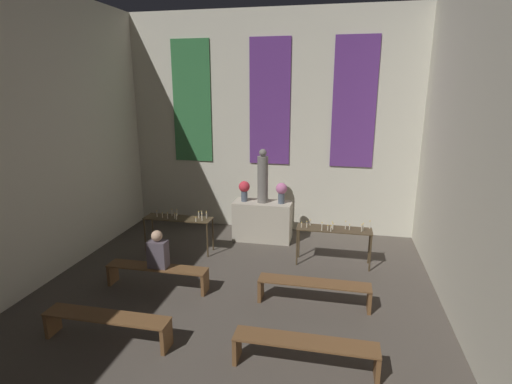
{
  "coord_description": "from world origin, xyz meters",
  "views": [
    {
      "loc": [
        1.82,
        0.52,
        3.78
      ],
      "look_at": [
        0.0,
        9.12,
        1.46
      ],
      "focal_mm": 28.0,
      "sensor_mm": 36.0,
      "label": 1
    }
  ],
  "objects_px": {
    "pew_third_left": "(107,322)",
    "pew_back_right": "(314,288)",
    "altar": "(263,221)",
    "pew_back_left": "(157,272)",
    "statue": "(263,178)",
    "candle_rack_left": "(179,222)",
    "pew_third_right": "(305,348)",
    "flower_vase_left": "(244,189)",
    "flower_vase_right": "(281,191)",
    "person_seated": "(158,251)",
    "candle_rack_right": "(334,233)"
  },
  "relations": [
    {
      "from": "pew_third_left",
      "to": "pew_back_right",
      "type": "bearing_deg",
      "value": 30.0
    },
    {
      "from": "altar",
      "to": "pew_back_left",
      "type": "bearing_deg",
      "value": -117.24
    },
    {
      "from": "statue",
      "to": "candle_rack_left",
      "type": "xyz_separation_m",
      "value": [
        -1.78,
        -1.12,
        -0.89
      ]
    },
    {
      "from": "pew_third_right",
      "to": "flower_vase_left",
      "type": "bearing_deg",
      "value": 112.99
    },
    {
      "from": "flower_vase_right",
      "to": "pew_third_left",
      "type": "xyz_separation_m",
      "value": [
        -1.97,
        -4.64,
        -0.99
      ]
    },
    {
      "from": "statue",
      "to": "pew_third_left",
      "type": "bearing_deg",
      "value": -107.89
    },
    {
      "from": "statue",
      "to": "pew_third_right",
      "type": "height_order",
      "value": "statue"
    },
    {
      "from": "flower_vase_right",
      "to": "statue",
      "type": "bearing_deg",
      "value": 180.0
    },
    {
      "from": "flower_vase_left",
      "to": "person_seated",
      "type": "bearing_deg",
      "value": -108.75
    },
    {
      "from": "person_seated",
      "to": "pew_back_left",
      "type": "bearing_deg",
      "value": 180.0
    },
    {
      "from": "flower_vase_left",
      "to": "candle_rack_left",
      "type": "relative_size",
      "value": 0.32
    },
    {
      "from": "statue",
      "to": "pew_back_right",
      "type": "relative_size",
      "value": 0.68
    },
    {
      "from": "candle_rack_left",
      "to": "pew_third_left",
      "type": "height_order",
      "value": "candle_rack_left"
    },
    {
      "from": "candle_rack_right",
      "to": "pew_back_right",
      "type": "distance_m",
      "value": 1.86
    },
    {
      "from": "person_seated",
      "to": "flower_vase_right",
      "type": "bearing_deg",
      "value": 56.48
    },
    {
      "from": "altar",
      "to": "flower_vase_right",
      "type": "xyz_separation_m",
      "value": [
        0.47,
        0.0,
        0.81
      ]
    },
    {
      "from": "candle_rack_right",
      "to": "pew_back_left",
      "type": "relative_size",
      "value": 0.81
    },
    {
      "from": "pew_third_left",
      "to": "pew_back_right",
      "type": "xyz_separation_m",
      "value": [
        3.0,
        1.73,
        0.0
      ]
    },
    {
      "from": "pew_third_right",
      "to": "pew_back_left",
      "type": "height_order",
      "value": "same"
    },
    {
      "from": "candle_rack_left",
      "to": "person_seated",
      "type": "relative_size",
      "value": 2.17
    },
    {
      "from": "statue",
      "to": "candle_rack_right",
      "type": "distance_m",
      "value": 2.29
    },
    {
      "from": "altar",
      "to": "pew_back_left",
      "type": "distance_m",
      "value": 3.28
    },
    {
      "from": "altar",
      "to": "pew_third_left",
      "type": "xyz_separation_m",
      "value": [
        -1.5,
        -4.64,
        -0.17
      ]
    },
    {
      "from": "flower_vase_left",
      "to": "pew_third_right",
      "type": "relative_size",
      "value": 0.26
    },
    {
      "from": "candle_rack_left",
      "to": "candle_rack_right",
      "type": "bearing_deg",
      "value": -0.02
    },
    {
      "from": "statue",
      "to": "person_seated",
      "type": "relative_size",
      "value": 1.82
    },
    {
      "from": "pew_third_right",
      "to": "pew_back_right",
      "type": "bearing_deg",
      "value": 90.0
    },
    {
      "from": "flower_vase_right",
      "to": "pew_back_right",
      "type": "xyz_separation_m",
      "value": [
        1.03,
        -2.91,
        -0.99
      ]
    },
    {
      "from": "statue",
      "to": "pew_back_left",
      "type": "bearing_deg",
      "value": -117.24
    },
    {
      "from": "altar",
      "to": "candle_rack_left",
      "type": "relative_size",
      "value": 0.9
    },
    {
      "from": "candle_rack_left",
      "to": "candle_rack_right",
      "type": "relative_size",
      "value": 1.0
    },
    {
      "from": "statue",
      "to": "candle_rack_left",
      "type": "height_order",
      "value": "statue"
    },
    {
      "from": "altar",
      "to": "person_seated",
      "type": "xyz_separation_m",
      "value": [
        -1.46,
        -2.91,
        0.27
      ]
    },
    {
      "from": "candle_rack_right",
      "to": "pew_third_right",
      "type": "height_order",
      "value": "candle_rack_right"
    },
    {
      "from": "altar",
      "to": "candle_rack_right",
      "type": "height_order",
      "value": "candle_rack_right"
    },
    {
      "from": "pew_third_left",
      "to": "pew_back_left",
      "type": "height_order",
      "value": "same"
    },
    {
      "from": "altar",
      "to": "statue",
      "type": "xyz_separation_m",
      "value": [
        0.0,
        0.0,
        1.12
      ]
    },
    {
      "from": "candle_rack_right",
      "to": "person_seated",
      "type": "height_order",
      "value": "person_seated"
    },
    {
      "from": "pew_third_left",
      "to": "pew_third_right",
      "type": "bearing_deg",
      "value": 0.0
    },
    {
      "from": "flower_vase_left",
      "to": "pew_back_left",
      "type": "relative_size",
      "value": 0.26
    },
    {
      "from": "pew_back_left",
      "to": "candle_rack_left",
      "type": "bearing_deg",
      "value": 99.07
    },
    {
      "from": "candle_rack_left",
      "to": "candle_rack_right",
      "type": "height_order",
      "value": "candle_rack_left"
    },
    {
      "from": "flower_vase_left",
      "to": "candle_rack_right",
      "type": "relative_size",
      "value": 0.32
    },
    {
      "from": "candle_rack_left",
      "to": "pew_third_left",
      "type": "distance_m",
      "value": 3.56
    },
    {
      "from": "flower_vase_right",
      "to": "pew_third_right",
      "type": "xyz_separation_m",
      "value": [
        1.03,
        -4.64,
        -0.99
      ]
    },
    {
      "from": "pew_third_left",
      "to": "pew_third_right",
      "type": "xyz_separation_m",
      "value": [
        3.0,
        0.0,
        0.0
      ]
    },
    {
      "from": "flower_vase_left",
      "to": "candle_rack_right",
      "type": "distance_m",
      "value": 2.59
    },
    {
      "from": "pew_back_right",
      "to": "flower_vase_right",
      "type": "bearing_deg",
      "value": 109.46
    },
    {
      "from": "candle_rack_right",
      "to": "pew_third_right",
      "type": "distance_m",
      "value": 3.56
    },
    {
      "from": "pew_third_left",
      "to": "pew_back_right",
      "type": "distance_m",
      "value": 3.46
    }
  ]
}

